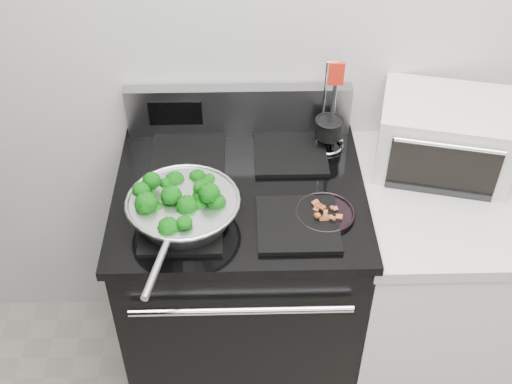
{
  "coord_description": "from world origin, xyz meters",
  "views": [
    {
      "loc": [
        -0.29,
        -0.11,
        2.27
      ],
      "look_at": [
        -0.25,
        1.36,
        0.98
      ],
      "focal_mm": 45.0,
      "sensor_mm": 36.0,
      "label": 1
    }
  ],
  "objects_px": {
    "bacon_plate": "(325,210)",
    "utensil_holder": "(329,132)",
    "toaster_oven": "(444,136)",
    "gas_range": "(242,285)",
    "skillet": "(183,208)"
  },
  "relations": [
    {
      "from": "gas_range",
      "to": "skillet",
      "type": "xyz_separation_m",
      "value": [
        -0.16,
        -0.15,
        0.52
      ]
    },
    {
      "from": "utensil_holder",
      "to": "toaster_oven",
      "type": "bearing_deg",
      "value": -11.35
    },
    {
      "from": "bacon_plate",
      "to": "utensil_holder",
      "type": "bearing_deg",
      "value": 82.49
    },
    {
      "from": "bacon_plate",
      "to": "utensil_holder",
      "type": "distance_m",
      "value": 0.34
    },
    {
      "from": "gas_range",
      "to": "toaster_oven",
      "type": "height_order",
      "value": "toaster_oven"
    },
    {
      "from": "gas_range",
      "to": "utensil_holder",
      "type": "relative_size",
      "value": 3.41
    },
    {
      "from": "gas_range",
      "to": "toaster_oven",
      "type": "distance_m",
      "value": 0.88
    },
    {
      "from": "bacon_plate",
      "to": "skillet",
      "type": "bearing_deg",
      "value": -177.42
    },
    {
      "from": "toaster_oven",
      "to": "gas_range",
      "type": "bearing_deg",
      "value": -154.0
    },
    {
      "from": "gas_range",
      "to": "skillet",
      "type": "distance_m",
      "value": 0.56
    },
    {
      "from": "bacon_plate",
      "to": "toaster_oven",
      "type": "distance_m",
      "value": 0.5
    },
    {
      "from": "gas_range",
      "to": "toaster_oven",
      "type": "relative_size",
      "value": 2.37
    },
    {
      "from": "skillet",
      "to": "toaster_oven",
      "type": "height_order",
      "value": "toaster_oven"
    },
    {
      "from": "skillet",
      "to": "utensil_holder",
      "type": "height_order",
      "value": "utensil_holder"
    },
    {
      "from": "gas_range",
      "to": "utensil_holder",
      "type": "height_order",
      "value": "utensil_holder"
    }
  ]
}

